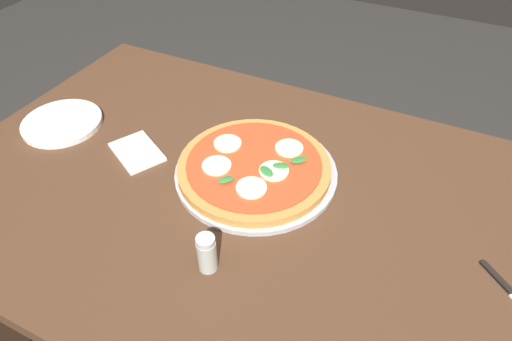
{
  "coord_description": "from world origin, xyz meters",
  "views": [
    {
      "loc": [
        0.3,
        -0.59,
        1.39
      ],
      "look_at": [
        -0.02,
        0.06,
        0.73
      ],
      "focal_mm": 30.88,
      "sensor_mm": 36.0,
      "label": 1
    }
  ],
  "objects_px": {
    "napkin": "(136,153)",
    "knife": "(509,293)",
    "dining_table": "(252,223)",
    "pepper_shaker": "(207,253)",
    "serving_tray": "(256,172)",
    "pizza": "(254,166)",
    "plate_white": "(62,123)"
  },
  "relations": [
    {
      "from": "napkin",
      "to": "knife",
      "type": "relative_size",
      "value": 0.95
    },
    {
      "from": "dining_table",
      "to": "pepper_shaker",
      "type": "relative_size",
      "value": 17.07
    },
    {
      "from": "knife",
      "to": "dining_table",
      "type": "bearing_deg",
      "value": 177.18
    },
    {
      "from": "serving_tray",
      "to": "knife",
      "type": "distance_m",
      "value": 0.53
    },
    {
      "from": "pizza",
      "to": "napkin",
      "type": "relative_size",
      "value": 2.59
    },
    {
      "from": "plate_white",
      "to": "pizza",
      "type": "bearing_deg",
      "value": 5.16
    },
    {
      "from": "plate_white",
      "to": "knife",
      "type": "distance_m",
      "value": 1.04
    },
    {
      "from": "knife",
      "to": "plate_white",
      "type": "bearing_deg",
      "value": 178.21
    },
    {
      "from": "pizza",
      "to": "serving_tray",
      "type": "bearing_deg",
      "value": 45.3
    },
    {
      "from": "serving_tray",
      "to": "plate_white",
      "type": "bearing_deg",
      "value": -174.52
    },
    {
      "from": "pizza",
      "to": "plate_white",
      "type": "xyz_separation_m",
      "value": [
        -0.52,
        -0.05,
        -0.02
      ]
    },
    {
      "from": "dining_table",
      "to": "pizza",
      "type": "xyz_separation_m",
      "value": [
        -0.02,
        0.05,
        0.12
      ]
    },
    {
      "from": "serving_tray",
      "to": "plate_white",
      "type": "distance_m",
      "value": 0.52
    },
    {
      "from": "plate_white",
      "to": "knife",
      "type": "height_order",
      "value": "plate_white"
    },
    {
      "from": "serving_tray",
      "to": "pizza",
      "type": "height_order",
      "value": "pizza"
    },
    {
      "from": "serving_tray",
      "to": "napkin",
      "type": "distance_m",
      "value": 0.29
    },
    {
      "from": "napkin",
      "to": "pepper_shaker",
      "type": "distance_m",
      "value": 0.37
    },
    {
      "from": "napkin",
      "to": "pepper_shaker",
      "type": "bearing_deg",
      "value": -32.39
    },
    {
      "from": "dining_table",
      "to": "pizza",
      "type": "relative_size",
      "value": 4.1
    },
    {
      "from": "knife",
      "to": "napkin",
      "type": "bearing_deg",
      "value": 178.54
    },
    {
      "from": "dining_table",
      "to": "serving_tray",
      "type": "xyz_separation_m",
      "value": [
        -0.02,
        0.06,
        0.1
      ]
    },
    {
      "from": "knife",
      "to": "pepper_shaker",
      "type": "relative_size",
      "value": 1.69
    },
    {
      "from": "dining_table",
      "to": "knife",
      "type": "bearing_deg",
      "value": -2.82
    },
    {
      "from": "napkin",
      "to": "pepper_shaker",
      "type": "xyz_separation_m",
      "value": [
        0.31,
        -0.2,
        0.04
      ]
    },
    {
      "from": "pepper_shaker",
      "to": "pizza",
      "type": "bearing_deg",
      "value": 97.6
    },
    {
      "from": "napkin",
      "to": "pepper_shaker",
      "type": "height_order",
      "value": "pepper_shaker"
    },
    {
      "from": "pepper_shaker",
      "to": "plate_white",
      "type": "bearing_deg",
      "value": 159.08
    },
    {
      "from": "plate_white",
      "to": "napkin",
      "type": "distance_m",
      "value": 0.24
    },
    {
      "from": "serving_tray",
      "to": "napkin",
      "type": "relative_size",
      "value": 2.76
    },
    {
      "from": "pizza",
      "to": "plate_white",
      "type": "distance_m",
      "value": 0.52
    },
    {
      "from": "dining_table",
      "to": "pepper_shaker",
      "type": "xyz_separation_m",
      "value": [
        0.01,
        -0.2,
        0.14
      ]
    },
    {
      "from": "knife",
      "to": "pepper_shaker",
      "type": "distance_m",
      "value": 0.52
    }
  ]
}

